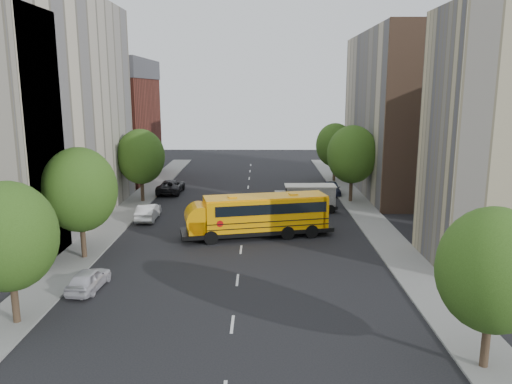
{
  "coord_description": "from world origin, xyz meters",
  "views": [
    {
      "loc": [
        1.37,
        -37.48,
        11.78
      ],
      "look_at": [
        1.1,
        2.0,
        3.57
      ],
      "focal_mm": 35.0,
      "sensor_mm": 36.0,
      "label": 1
    }
  ],
  "objects_px": {
    "street_tree_2": "(141,157)",
    "parked_car_0": "(89,279)",
    "street_tree_1": "(80,190)",
    "street_tree_4": "(352,154)",
    "parked_car_4": "(332,188)",
    "safari_truck": "(306,197)",
    "street_tree_0": "(8,236)",
    "street_tree_5": "(335,145)",
    "school_bus": "(256,214)",
    "street_tree_3": "(493,270)",
    "parked_car_2": "(171,186)",
    "parked_car_1": "(148,212)"
  },
  "relations": [
    {
      "from": "street_tree_1",
      "to": "parked_car_2",
      "type": "height_order",
      "value": "street_tree_1"
    },
    {
      "from": "street_tree_2",
      "to": "parked_car_1",
      "type": "distance_m",
      "value": 8.68
    },
    {
      "from": "parked_car_1",
      "to": "safari_truck",
      "type": "bearing_deg",
      "value": -167.9
    },
    {
      "from": "parked_car_0",
      "to": "parked_car_4",
      "type": "distance_m",
      "value": 33.14
    },
    {
      "from": "parked_car_4",
      "to": "street_tree_1",
      "type": "bearing_deg",
      "value": -132.03
    },
    {
      "from": "school_bus",
      "to": "safari_truck",
      "type": "xyz_separation_m",
      "value": [
        4.79,
        8.65,
        -0.54
      ]
    },
    {
      "from": "safari_truck",
      "to": "street_tree_2",
      "type": "bearing_deg",
      "value": 165.55
    },
    {
      "from": "parked_car_1",
      "to": "parked_car_4",
      "type": "xyz_separation_m",
      "value": [
        18.4,
        11.34,
        -0.03
      ]
    },
    {
      "from": "street_tree_3",
      "to": "street_tree_2",
      "type": "bearing_deg",
      "value": 124.51
    },
    {
      "from": "parked_car_2",
      "to": "parked_car_1",
      "type": "bearing_deg",
      "value": 91.22
    },
    {
      "from": "school_bus",
      "to": "parked_car_2",
      "type": "bearing_deg",
      "value": 107.18
    },
    {
      "from": "street_tree_5",
      "to": "school_bus",
      "type": "bearing_deg",
      "value": -111.92
    },
    {
      "from": "street_tree_4",
      "to": "school_bus",
      "type": "relative_size",
      "value": 0.65
    },
    {
      "from": "parked_car_1",
      "to": "parked_car_2",
      "type": "relative_size",
      "value": 0.82
    },
    {
      "from": "street_tree_2",
      "to": "parked_car_2",
      "type": "bearing_deg",
      "value": 64.08
    },
    {
      "from": "street_tree_0",
      "to": "street_tree_4",
      "type": "xyz_separation_m",
      "value": [
        22.0,
        28.0,
        0.43
      ]
    },
    {
      "from": "school_bus",
      "to": "parked_car_4",
      "type": "xyz_separation_m",
      "value": [
        8.53,
        16.67,
        -1.2
      ]
    },
    {
      "from": "parked_car_2",
      "to": "street_tree_3",
      "type": "bearing_deg",
      "value": 119.68
    },
    {
      "from": "street_tree_4",
      "to": "street_tree_5",
      "type": "height_order",
      "value": "street_tree_4"
    },
    {
      "from": "street_tree_2",
      "to": "street_tree_5",
      "type": "relative_size",
      "value": 1.03
    },
    {
      "from": "street_tree_5",
      "to": "street_tree_4",
      "type": "bearing_deg",
      "value": -90.0
    },
    {
      "from": "street_tree_5",
      "to": "parked_car_1",
      "type": "bearing_deg",
      "value": -135.67
    },
    {
      "from": "street_tree_0",
      "to": "street_tree_5",
      "type": "bearing_deg",
      "value": 61.19
    },
    {
      "from": "street_tree_1",
      "to": "street_tree_5",
      "type": "xyz_separation_m",
      "value": [
        22.0,
        30.0,
        -0.25
      ]
    },
    {
      "from": "street_tree_3",
      "to": "street_tree_4",
      "type": "relative_size",
      "value": 0.88
    },
    {
      "from": "parked_car_0",
      "to": "parked_car_1",
      "type": "xyz_separation_m",
      "value": [
        0.0,
        16.23,
        0.09
      ]
    },
    {
      "from": "safari_truck",
      "to": "parked_car_2",
      "type": "relative_size",
      "value": 1.11
    },
    {
      "from": "street_tree_2",
      "to": "street_tree_4",
      "type": "distance_m",
      "value": 22.0
    },
    {
      "from": "street_tree_1",
      "to": "school_bus",
      "type": "bearing_deg",
      "value": 23.81
    },
    {
      "from": "safari_truck",
      "to": "street_tree_3",
      "type": "bearing_deg",
      "value": -80.64
    },
    {
      "from": "safari_truck",
      "to": "parked_car_2",
      "type": "distance_m",
      "value": 16.99
    },
    {
      "from": "street_tree_4",
      "to": "street_tree_1",
      "type": "bearing_deg",
      "value": -140.71
    },
    {
      "from": "street_tree_4",
      "to": "safari_truck",
      "type": "height_order",
      "value": "street_tree_4"
    },
    {
      "from": "street_tree_0",
      "to": "parked_car_2",
      "type": "distance_m",
      "value": 32.83
    },
    {
      "from": "street_tree_1",
      "to": "street_tree_4",
      "type": "height_order",
      "value": "street_tree_4"
    },
    {
      "from": "parked_car_2",
      "to": "parked_car_4",
      "type": "height_order",
      "value": "parked_car_2"
    },
    {
      "from": "street_tree_2",
      "to": "safari_truck",
      "type": "distance_m",
      "value": 17.68
    },
    {
      "from": "street_tree_2",
      "to": "parked_car_0",
      "type": "height_order",
      "value": "street_tree_2"
    },
    {
      "from": "street_tree_5",
      "to": "parked_car_1",
      "type": "xyz_separation_m",
      "value": [
        -19.8,
        -19.34,
        -3.95
      ]
    },
    {
      "from": "street_tree_1",
      "to": "parked_car_0",
      "type": "relative_size",
      "value": 2.04
    },
    {
      "from": "street_tree_3",
      "to": "parked_car_4",
      "type": "xyz_separation_m",
      "value": [
        -1.4,
        35.99,
        -3.73
      ]
    },
    {
      "from": "street_tree_3",
      "to": "parked_car_1",
      "type": "xyz_separation_m",
      "value": [
        -19.8,
        24.66,
        -3.7
      ]
    },
    {
      "from": "parked_car_4",
      "to": "street_tree_0",
      "type": "bearing_deg",
      "value": -121.68
    },
    {
      "from": "school_bus",
      "to": "street_tree_4",
      "type": "bearing_deg",
      "value": 39.25
    },
    {
      "from": "parked_car_2",
      "to": "street_tree_2",
      "type": "bearing_deg",
      "value": 65.29
    },
    {
      "from": "street_tree_3",
      "to": "street_tree_5",
      "type": "xyz_separation_m",
      "value": [
        -0.0,
        44.0,
        0.25
      ]
    },
    {
      "from": "street_tree_2",
      "to": "street_tree_5",
      "type": "bearing_deg",
      "value": 28.61
    },
    {
      "from": "street_tree_3",
      "to": "safari_truck",
      "type": "relative_size",
      "value": 1.15
    },
    {
      "from": "safari_truck",
      "to": "parked_car_2",
      "type": "xyz_separation_m",
      "value": [
        -14.67,
        8.55,
        -0.61
      ]
    },
    {
      "from": "street_tree_2",
      "to": "school_bus",
      "type": "distance_m",
      "value": 17.74
    }
  ]
}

